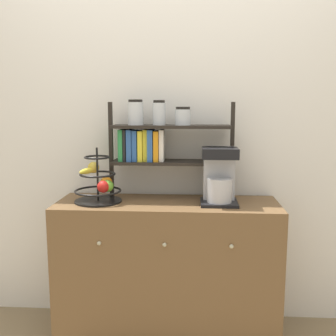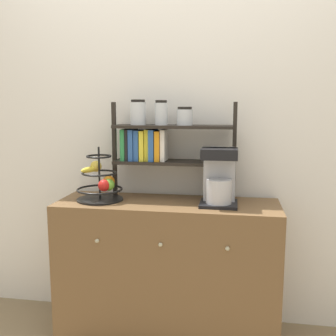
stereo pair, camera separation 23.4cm
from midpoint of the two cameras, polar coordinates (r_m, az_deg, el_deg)
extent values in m
cube|color=silver|center=(2.58, -2.31, 6.17)|extent=(7.00, 0.05, 2.60)
cube|color=brown|center=(2.52, -2.85, -14.46)|extent=(1.34, 0.44, 0.85)
sphere|color=#B2AD8C|center=(2.30, -12.93, -10.65)|extent=(0.02, 0.02, 0.02)
sphere|color=#B2AD8C|center=(2.22, -3.59, -11.12)|extent=(0.02, 0.02, 0.02)
sphere|color=#B2AD8C|center=(2.20, 6.16, -11.30)|extent=(0.02, 0.02, 0.02)
cube|color=black|center=(2.34, 4.57, -5.05)|extent=(0.22, 0.21, 0.02)
cube|color=#B7B7BC|center=(2.36, 4.61, -0.75)|extent=(0.19, 0.08, 0.32)
cylinder|color=#B7B7BC|center=(2.30, 4.60, -3.24)|extent=(0.15, 0.15, 0.14)
cube|color=black|center=(2.28, 4.67, 2.16)|extent=(0.21, 0.17, 0.06)
cylinder|color=black|center=(2.45, -12.81, -4.72)|extent=(0.28, 0.28, 0.01)
cylinder|color=black|center=(2.42, -12.95, -0.90)|extent=(0.01, 0.01, 0.32)
torus|color=black|center=(2.44, -12.87, -3.28)|extent=(0.28, 0.28, 0.01)
torus|color=black|center=(2.42, -12.95, -0.90)|extent=(0.22, 0.22, 0.01)
torus|color=black|center=(2.40, -13.03, 1.52)|extent=(0.15, 0.15, 0.01)
sphere|color=red|center=(2.37, -12.20, -2.70)|extent=(0.07, 0.07, 0.07)
sphere|color=#6BAD33|center=(2.39, -11.56, -2.59)|extent=(0.07, 0.07, 0.07)
sphere|color=orange|center=(2.48, -11.64, -2.13)|extent=(0.08, 0.08, 0.08)
ellipsoid|color=yellow|center=(2.42, -14.27, -0.41)|extent=(0.09, 0.15, 0.04)
sphere|color=gold|center=(2.45, -13.48, 0.05)|extent=(0.07, 0.07, 0.07)
cube|color=black|center=(2.51, -10.92, 2.52)|extent=(0.02, 0.02, 0.60)
cube|color=black|center=(2.43, 6.57, 2.42)|extent=(0.02, 0.02, 0.60)
cube|color=black|center=(2.45, -2.30, 0.82)|extent=(0.73, 0.20, 0.02)
cube|color=black|center=(2.43, -2.34, 6.02)|extent=(0.73, 0.20, 0.02)
cube|color=#2D8C47|center=(2.49, -9.39, 3.30)|extent=(0.03, 0.14, 0.19)
cube|color=black|center=(2.49, -8.84, 3.30)|extent=(0.02, 0.13, 0.19)
cube|color=#2D599E|center=(2.48, -8.18, 3.30)|extent=(0.03, 0.15, 0.19)
cube|color=#2D599E|center=(2.47, -7.44, 3.25)|extent=(0.03, 0.14, 0.19)
cube|color=yellow|center=(2.47, -6.63, 3.22)|extent=(0.03, 0.15, 0.19)
cube|color=yellow|center=(2.46, -5.95, 3.30)|extent=(0.03, 0.12, 0.19)
cube|color=#2D599E|center=(2.46, -5.21, 3.30)|extent=(0.03, 0.16, 0.19)
cube|color=orange|center=(2.45, -4.39, 3.20)|extent=(0.03, 0.15, 0.19)
cube|color=white|center=(2.45, -3.64, 3.30)|extent=(0.03, 0.13, 0.19)
cylinder|color=silver|center=(2.46, -7.48, 7.83)|extent=(0.10, 0.10, 0.14)
cylinder|color=black|center=(2.46, -7.51, 9.64)|extent=(0.09, 0.09, 0.02)
cylinder|color=silver|center=(2.44, -4.07, 7.82)|extent=(0.08, 0.08, 0.14)
cylinder|color=black|center=(2.44, -4.09, 9.61)|extent=(0.07, 0.07, 0.02)
cylinder|color=silver|center=(2.42, -0.61, 7.36)|extent=(0.10, 0.10, 0.10)
cylinder|color=black|center=(2.42, -0.61, 8.69)|extent=(0.09, 0.09, 0.02)
camera|label=1|loc=(0.12, -92.86, -0.45)|focal=42.00mm
camera|label=2|loc=(0.12, 87.14, 0.45)|focal=42.00mm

